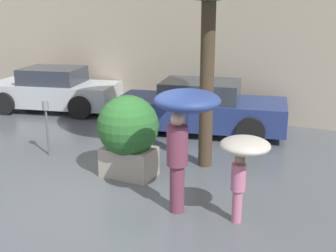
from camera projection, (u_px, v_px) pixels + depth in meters
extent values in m
plane|color=#51565B|center=(96.00, 204.00, 7.23)|extent=(40.00, 40.00, 0.00)
cube|color=#B7A88E|center=(218.00, 15.00, 12.08)|extent=(18.00, 0.30, 6.00)
cube|color=#9E9384|center=(129.00, 162.00, 8.36)|extent=(1.02, 0.66, 0.58)
sphere|color=#286028|center=(128.00, 126.00, 8.15)|extent=(1.20, 1.20, 1.20)
cylinder|color=brown|center=(177.00, 188.00, 6.87)|extent=(0.24, 0.24, 0.82)
cylinder|color=brown|center=(177.00, 146.00, 6.67)|extent=(0.34, 0.34, 0.65)
sphere|color=tan|center=(177.00, 119.00, 6.55)|extent=(0.22, 0.22, 0.22)
cylinder|color=#4C4C51|center=(187.00, 122.00, 6.59)|extent=(0.02, 0.02, 0.69)
ellipsoid|color=navy|center=(187.00, 101.00, 6.49)|extent=(1.04, 1.04, 0.33)
cylinder|color=#B76684|center=(237.00, 206.00, 6.58)|extent=(0.16, 0.16, 0.54)
cylinder|color=#B76684|center=(238.00, 177.00, 6.44)|extent=(0.23, 0.23, 0.43)
sphere|color=#997056|center=(239.00, 160.00, 6.36)|extent=(0.15, 0.15, 0.15)
cylinder|color=#4C4C51|center=(244.00, 162.00, 6.28)|extent=(0.02, 0.02, 0.52)
ellipsoid|color=beige|center=(245.00, 145.00, 6.21)|extent=(0.76, 0.76, 0.24)
cube|color=navy|center=(200.00, 112.00, 11.20)|extent=(4.69, 2.53, 0.69)
cube|color=#2D333D|center=(201.00, 90.00, 11.03)|extent=(2.24, 1.81, 0.49)
cylinder|color=black|center=(141.00, 124.00, 10.76)|extent=(0.73, 0.35, 0.70)
cylinder|color=black|center=(159.00, 108.00, 12.36)|extent=(0.73, 0.35, 0.70)
cylinder|color=black|center=(251.00, 131.00, 10.14)|extent=(0.73, 0.35, 0.70)
cylinder|color=black|center=(254.00, 114.00, 11.74)|extent=(0.73, 0.35, 0.70)
cube|color=#B7BCC1|center=(54.00, 94.00, 13.49)|extent=(4.30, 2.54, 0.69)
cube|color=#2D333D|center=(53.00, 75.00, 13.33)|extent=(2.08, 1.82, 0.49)
cylinder|color=black|center=(5.00, 103.00, 12.99)|extent=(0.73, 0.36, 0.70)
cylinder|color=black|center=(33.00, 92.00, 14.61)|extent=(0.73, 0.36, 0.70)
cylinder|color=black|center=(80.00, 107.00, 12.49)|extent=(0.73, 0.36, 0.70)
cylinder|color=black|center=(101.00, 96.00, 14.10)|extent=(0.73, 0.36, 0.70)
cylinder|color=#423323|center=(207.00, 77.00, 8.45)|extent=(0.29, 0.29, 3.77)
cylinder|color=#595B60|center=(48.00, 133.00, 9.44)|extent=(0.05, 0.05, 1.06)
cylinder|color=gray|center=(45.00, 105.00, 9.27)|extent=(0.14, 0.14, 0.20)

